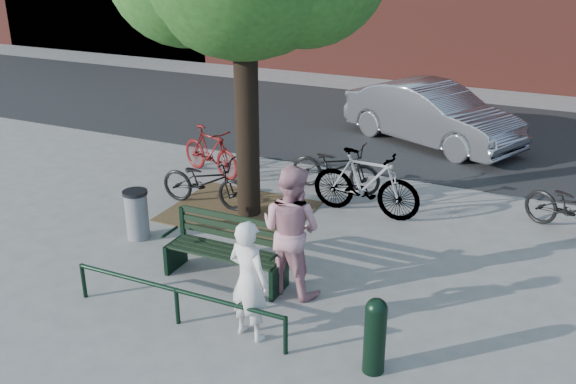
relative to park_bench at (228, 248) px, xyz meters
The scene contains 15 objects.
ground 0.49m from the park_bench, 90.00° to the right, with size 90.00×90.00×0.00m, color gray.
dirt_pit 2.39m from the park_bench, 115.24° to the left, with size 2.40×2.00×0.02m, color brown.
road 8.43m from the park_bench, 90.00° to the left, with size 40.00×7.00×0.01m, color black.
park_bench is the anchor object (origin of this frame).
guard_railing 1.28m from the park_bench, 90.00° to the right, with size 3.06×0.06×0.51m.
person_left 1.50m from the park_bench, 49.92° to the right, with size 0.56×0.37×1.54m, color silver.
person_right 1.05m from the park_bench, ahead, with size 0.89×0.69×1.83m, color #B67D86.
bollard 2.78m from the park_bench, 24.39° to the right, with size 0.25×0.25×0.93m.
litter_bin 2.04m from the park_bench, 165.19° to the left, with size 0.40×0.40×0.81m.
bicycle_a 2.71m from the park_bench, 128.49° to the left, with size 0.61×1.75×0.92m, color black.
bicycle_b 4.31m from the park_bench, 124.53° to the left, with size 0.47×1.66×1.00m, color #580C0C.
bicycle_c 3.81m from the park_bench, 87.50° to the left, with size 0.62×1.79×0.94m, color black.
bicycle_d 3.14m from the park_bench, 70.56° to the left, with size 0.55×1.95×1.17m, color gray.
bicycle_e 5.67m from the park_bench, 39.44° to the left, with size 0.61×1.75×0.92m, color black.
parked_car 7.57m from the park_bench, 81.46° to the left, with size 1.49×4.27×1.41m, color gray.
Camera 1 is at (4.17, -6.87, 4.58)m, focal length 40.00 mm.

